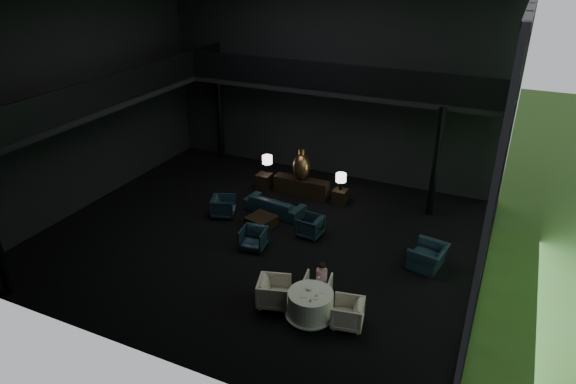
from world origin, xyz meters
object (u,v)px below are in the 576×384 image
at_px(side_table_right, 340,197).
at_px(coffee_table, 261,222).
at_px(dining_chair_north, 317,287).
at_px(child, 322,273).
at_px(sofa, 275,201).
at_px(side_table_left, 264,181).
at_px(lounge_armchair_south, 253,237).
at_px(bronze_urn, 301,166).
at_px(dining_chair_west, 274,289).
at_px(lounge_armchair_west, 223,205).
at_px(dining_table, 310,306).
at_px(lounge_armchair_east, 310,225).
at_px(dining_chair_east, 348,312).
at_px(console, 301,187).
at_px(table_lamp_right, 341,178).
at_px(window_armchair, 428,253).
at_px(table_lamp_left, 267,160).

bearing_deg(side_table_right, coffee_table, -123.26).
relative_size(dining_chair_north, child, 1.12).
bearing_deg(sofa, side_table_right, -130.21).
distance_m(side_table_left, lounge_armchair_south, 4.55).
relative_size(side_table_right, coffee_table, 0.63).
relative_size(bronze_urn, dining_chair_west, 1.28).
relative_size(lounge_armchair_west, child, 1.34).
xyz_separation_m(side_table_left, dining_table, (4.71, -6.53, 0.02)).
xyz_separation_m(side_table_left, lounge_armchair_west, (-0.25, -2.70, 0.13)).
relative_size(lounge_armchair_east, coffee_table, 0.93).
bearing_deg(sofa, dining_chair_east, 140.05).
distance_m(side_table_left, sofa, 2.18).
bearing_deg(coffee_table, child, -40.02).
relative_size(lounge_armchair_west, dining_table, 0.64).
bearing_deg(lounge_armchair_west, sofa, -79.85).
height_order(bronze_urn, dining_table, bronze_urn).
xyz_separation_m(side_table_right, child, (1.45, -5.61, 0.49)).
height_order(console, bronze_urn, bronze_urn).
bearing_deg(lounge_armchair_south, dining_chair_east, -36.87).
xyz_separation_m(side_table_right, sofa, (-1.89, -1.74, 0.19)).
relative_size(lounge_armchair_west, lounge_armchair_south, 1.06).
relative_size(coffee_table, child, 1.36).
relative_size(sofa, dining_chair_west, 2.47).
bearing_deg(dining_chair_west, lounge_armchair_east, -8.52).
height_order(lounge_armchair_south, dining_chair_north, lounge_armchair_south).
bearing_deg(sofa, lounge_armchair_west, 38.87).
bearing_deg(dining_chair_east, side_table_right, -169.52).
bearing_deg(table_lamp_right, dining_chair_west, -86.23).
relative_size(dining_table, child, 2.10).
bearing_deg(side_table_right, lounge_armchair_south, -108.87).
bearing_deg(side_table_right, lounge_armchair_east, -92.11).
relative_size(side_table_left, window_armchair, 0.52).
bearing_deg(console, coffee_table, -95.15).
height_order(sofa, lounge_armchair_west, sofa).
bearing_deg(console, sofa, -99.15).
bearing_deg(console, table_lamp_left, 170.99).
bearing_deg(side_table_right, window_armchair, -37.38).
xyz_separation_m(side_table_left, lounge_armchair_east, (3.10, -2.70, 0.10)).
xyz_separation_m(table_lamp_right, sofa, (-1.89, -1.77, -0.55)).
distance_m(coffee_table, dining_chair_north, 4.33).
relative_size(console, side_table_left, 3.58).
height_order(side_table_left, dining_chair_north, dining_chair_north).
relative_size(side_table_left, lounge_armchair_east, 0.76).
height_order(sofa, window_armchair, window_armchair).
distance_m(dining_chair_north, dining_chair_west, 1.22).
bearing_deg(sofa, lounge_armchair_south, 107.51).
xyz_separation_m(dining_chair_north, dining_chair_west, (-0.95, -0.77, 0.12)).
relative_size(lounge_armchair_west, dining_chair_north, 1.20).
xyz_separation_m(table_lamp_left, dining_chair_west, (3.63, -6.77, -0.61)).
height_order(console, lounge_armchair_west, lounge_armchair_west).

